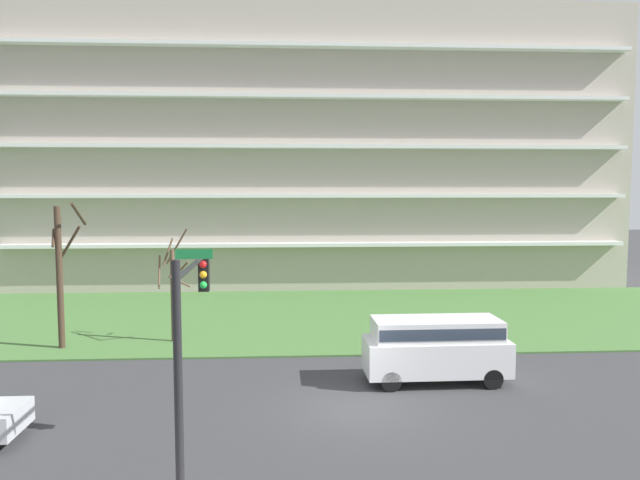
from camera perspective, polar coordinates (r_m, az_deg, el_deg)
ground at (r=20.20m, az=3.32°, el=-15.66°), size 160.00×160.00×0.00m
grass_lawn_strip at (r=33.61m, az=0.55°, el=-7.18°), size 80.00×16.00×0.08m
apartment_building at (r=46.67m, az=-0.59°, el=8.33°), size 43.72×12.46×19.69m
tree_far_left at (r=28.68m, az=-23.30°, el=-2.80°), size 1.43×1.86×6.51m
tree_left at (r=28.44m, az=-13.76°, el=-4.40°), size 1.53×1.57×5.25m
van_white_near_left at (r=22.71m, az=10.92°, el=-9.71°), size 5.23×2.08×2.36m
traffic_signal_mast at (r=14.30m, az=-12.23°, el=-8.28°), size 0.90×4.53×5.67m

